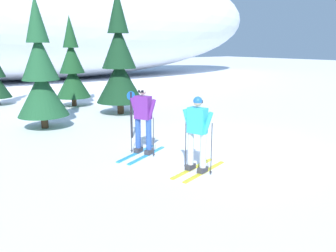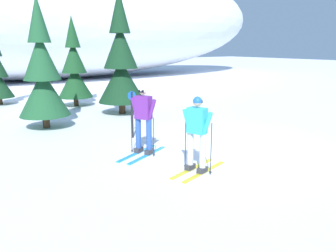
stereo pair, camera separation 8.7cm
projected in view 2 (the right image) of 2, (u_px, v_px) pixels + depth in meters
The scene contains 8 objects.
ground_plane at pixel (224, 149), 9.88m from camera, with size 120.00×120.00×0.00m, color white.
skier_cyan_jacket at pixel (197, 133), 7.87m from camera, with size 1.77×0.93×1.80m.
skier_purple_jacket at pixel (143, 119), 9.19m from camera, with size 1.75×1.16×1.86m.
pine_tree_center at pixel (42, 74), 11.95m from camera, with size 1.77×1.77×4.59m.
pine_tree_center_right at pixel (74, 69), 16.46m from camera, with size 1.65×1.65×4.28m.
pine_tree_far_right at pixel (121, 63), 14.47m from camera, with size 2.01×2.01×5.21m.
snow_ridge_background at pixel (47, 13), 29.15m from camera, with size 44.73×16.01×11.24m, color white.
trail_marker_post at pixel (132, 112), 10.87m from camera, with size 0.28×0.07×1.51m.
Camera 2 is at (-6.71, -6.86, 2.92)m, focal length 36.55 mm.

